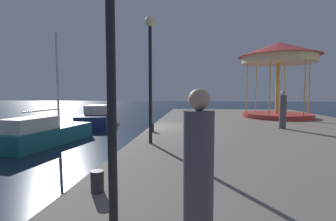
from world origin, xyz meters
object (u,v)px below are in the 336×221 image
person_near_carousel (283,111)px  bollard_north (97,181)px  sailboat_teal (44,133)px  lamp_post_mid_promenade (150,58)px  carousel (278,61)px  person_by_the_water (198,179)px  bollard_south (152,127)px  motorboat_navy (97,118)px

person_near_carousel → bollard_north: bearing=-125.2°
sailboat_teal → lamp_post_mid_promenade: bearing=-26.1°
carousel → person_by_the_water: bearing=-110.1°
bollard_south → bollard_north: 7.17m
bollard_south → person_near_carousel: bearing=14.2°
lamp_post_mid_promenade → person_near_carousel: size_ratio=2.34×
motorboat_navy → person_near_carousel: (12.04, -5.61, 1.07)m
carousel → person_near_carousel: carousel is taller
bollard_south → person_near_carousel: 6.70m
bollard_north → person_near_carousel: person_near_carousel is taller
person_near_carousel → motorboat_navy: bearing=155.0°
motorboat_navy → person_near_carousel: person_near_carousel is taller
bollard_south → person_by_the_water: (2.08, -8.77, 0.69)m
person_near_carousel → person_by_the_water: (-4.38, -10.40, -0.02)m
person_by_the_water → bollard_north: bearing=138.8°
bollard_south → bollard_north: size_ratio=1.00×
sailboat_teal → person_near_carousel: (11.99, 1.41, 1.13)m
bollard_north → person_near_carousel: size_ratio=0.21×
motorboat_navy → bollard_south: (5.58, -7.25, 0.37)m
sailboat_teal → person_by_the_water: size_ratio=3.09×
motorboat_navy → person_by_the_water: size_ratio=3.21×
carousel → lamp_post_mid_promenade: size_ratio=1.26×
carousel → bollard_north: 17.04m
bollard_south → bollard_north: (0.24, -7.16, 0.00)m
sailboat_teal → bollard_south: (5.53, -0.23, 0.42)m
lamp_post_mid_promenade → motorboat_navy: bearing=121.2°
carousel → bollard_south: (-8.01, -7.50, -3.89)m
carousel → person_by_the_water: carousel is taller
motorboat_navy → sailboat_teal: 7.02m
motorboat_navy → lamp_post_mid_promenade: (6.02, -9.95, 3.23)m
motorboat_navy → sailboat_teal: sailboat_teal is taller
bollard_north → person_by_the_water: bearing=-41.2°
lamp_post_mid_promenade → bollard_north: lamp_post_mid_promenade is taller
person_by_the_water → carousel: bearing=69.9°
lamp_post_mid_promenade → person_near_carousel: 7.72m
lamp_post_mid_promenade → bollard_south: lamp_post_mid_promenade is taller
lamp_post_mid_promenade → sailboat_teal: bearing=153.9°
person_by_the_water → sailboat_teal: bearing=130.2°
person_by_the_water → person_near_carousel: bearing=67.2°
lamp_post_mid_promenade → bollard_south: (-0.44, 2.70, -2.86)m
sailboat_teal → bollard_south: size_ratio=14.59×
motorboat_navy → bollard_south: 9.16m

